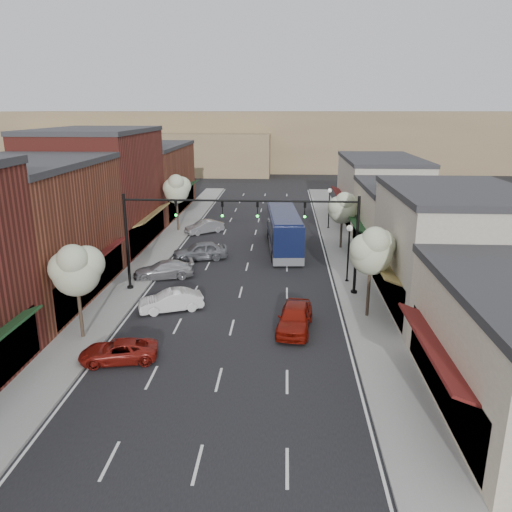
% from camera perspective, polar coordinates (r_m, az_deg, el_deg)
% --- Properties ---
extents(ground, '(160.00, 160.00, 0.00)m').
position_cam_1_polar(ground, '(28.39, -3.21, -9.84)').
color(ground, black).
rests_on(ground, ground).
extents(sidewalk_left, '(2.80, 73.00, 0.15)m').
position_cam_1_polar(sidewalk_left, '(46.94, -10.88, 0.73)').
color(sidewalk_left, gray).
rests_on(sidewalk_left, ground).
extents(sidewalk_right, '(2.80, 73.00, 0.15)m').
position_cam_1_polar(sidewalk_right, '(45.83, 9.94, 0.40)').
color(sidewalk_right, gray).
rests_on(sidewalk_right, ground).
extents(curb_left, '(0.25, 73.00, 0.17)m').
position_cam_1_polar(curb_left, '(46.62, -9.21, 0.71)').
color(curb_left, gray).
rests_on(curb_left, ground).
extents(curb_right, '(0.25, 73.00, 0.17)m').
position_cam_1_polar(curb_right, '(45.69, 8.19, 0.43)').
color(curb_right, gray).
rests_on(curb_right, ground).
extents(bldg_left_midnear, '(10.14, 14.10, 9.40)m').
position_cam_1_polar(bldg_left_midnear, '(36.60, -24.94, 2.43)').
color(bldg_left_midnear, brown).
rests_on(bldg_left_midnear, ground).
extents(bldg_left_midfar, '(10.14, 14.10, 10.90)m').
position_cam_1_polar(bldg_left_midfar, '(48.99, -17.49, 7.30)').
color(bldg_left_midfar, maroon).
rests_on(bldg_left_midfar, ground).
extents(bldg_left_far, '(10.14, 18.10, 8.40)m').
position_cam_1_polar(bldg_left_far, '(64.22, -12.41, 8.57)').
color(bldg_left_far, brown).
rests_on(bldg_left_far, ground).
extents(bldg_right_midnear, '(9.14, 12.10, 7.90)m').
position_cam_1_polar(bldg_right_midnear, '(34.16, 21.43, 0.61)').
color(bldg_right_midnear, '#BBB3A0').
rests_on(bldg_right_midnear, ground).
extents(bldg_right_midfar, '(9.14, 12.10, 6.40)m').
position_cam_1_polar(bldg_right_midfar, '(45.54, 16.85, 3.84)').
color(bldg_right_midfar, beige).
rests_on(bldg_right_midfar, ground).
extents(bldg_right_far, '(9.14, 16.10, 7.40)m').
position_cam_1_polar(bldg_right_far, '(58.93, 13.87, 7.30)').
color(bldg_right_far, '#BBB3A0').
rests_on(bldg_right_far, ground).
extents(hill_far, '(120.00, 30.00, 12.00)m').
position_cam_1_polar(hill_far, '(115.50, 1.91, 13.20)').
color(hill_far, '#7A6647').
rests_on(hill_far, ground).
extents(hill_near, '(50.00, 20.00, 8.00)m').
position_cam_1_polar(hill_near, '(107.36, -12.03, 11.54)').
color(hill_near, '#7A6647').
rests_on(hill_near, ground).
extents(signal_mast_right, '(8.22, 0.46, 7.00)m').
position_cam_1_polar(signal_mast_right, '(34.30, 7.57, 2.92)').
color(signal_mast_right, black).
rests_on(signal_mast_right, ground).
extents(signal_mast_left, '(8.22, 0.46, 7.00)m').
position_cam_1_polar(signal_mast_left, '(35.29, -10.97, 3.15)').
color(signal_mast_left, black).
rests_on(signal_mast_left, ground).
extents(tree_right_near, '(2.85, 2.65, 5.95)m').
position_cam_1_polar(tree_right_near, '(30.78, 13.14, 0.73)').
color(tree_right_near, '#47382B').
rests_on(tree_right_near, ground).
extents(tree_right_far, '(2.85, 2.65, 5.43)m').
position_cam_1_polar(tree_right_far, '(46.33, 9.92, 5.55)').
color(tree_right_far, '#47382B').
rests_on(tree_right_far, ground).
extents(tree_left_near, '(2.85, 2.65, 5.69)m').
position_cam_1_polar(tree_left_near, '(28.87, -19.87, -1.35)').
color(tree_left_near, '#47382B').
rests_on(tree_left_near, ground).
extents(tree_left_far, '(2.85, 2.65, 6.13)m').
position_cam_1_polar(tree_left_far, '(53.05, -9.06, 7.63)').
color(tree_left_far, '#47382B').
rests_on(tree_left_far, ground).
extents(lamp_post_near, '(0.44, 0.44, 4.44)m').
position_cam_1_polar(lamp_post_near, '(37.33, 10.56, 1.34)').
color(lamp_post_near, black).
rests_on(lamp_post_near, ground).
extents(lamp_post_far, '(0.44, 0.44, 4.44)m').
position_cam_1_polar(lamp_post_far, '(54.33, 8.38, 6.16)').
color(lamp_post_far, black).
rests_on(lamp_post_far, ground).
extents(coach_bus, '(3.53, 12.00, 3.62)m').
position_cam_1_polar(coach_bus, '(46.14, 3.17, 3.05)').
color(coach_bus, '#0E1538').
rests_on(coach_bus, ground).
extents(red_hatchback, '(2.43, 4.86, 1.59)m').
position_cam_1_polar(red_hatchback, '(29.63, 4.47, -7.01)').
color(red_hatchback, maroon).
rests_on(red_hatchback, ground).
extents(parked_car_a, '(4.29, 2.58, 1.11)m').
position_cam_1_polar(parked_car_a, '(27.15, -15.44, -10.44)').
color(parked_car_a, maroon).
rests_on(parked_car_a, ground).
extents(parked_car_b, '(4.35, 2.81, 1.35)m').
position_cam_1_polar(parked_car_b, '(32.77, -9.70, -5.06)').
color(parked_car_b, silver).
rests_on(parked_car_b, ground).
extents(parked_car_c, '(4.95, 3.05, 1.34)m').
position_cam_1_polar(parked_car_c, '(39.07, -10.50, -1.55)').
color(parked_car_c, '#A4A3A8').
rests_on(parked_car_c, ground).
extents(parked_car_d, '(5.04, 3.14, 1.60)m').
position_cam_1_polar(parked_car_d, '(43.32, -6.40, 0.60)').
color(parked_car_d, slate).
rests_on(parked_car_d, ground).
extents(parked_car_e, '(4.12, 3.71, 1.36)m').
position_cam_1_polar(parked_car_e, '(52.65, -5.91, 3.33)').
color(parked_car_e, '#9E9EA3').
rests_on(parked_car_e, ground).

